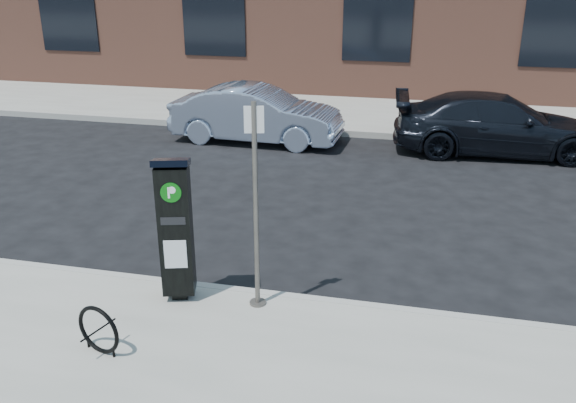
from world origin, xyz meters
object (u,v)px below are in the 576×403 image
(parking_kiosk, at_px, (176,228))
(car_dark, at_px, (497,124))
(bike_rack, at_px, (98,330))
(car_silver, at_px, (256,114))
(sign_pole, at_px, (256,210))

(parking_kiosk, height_order, car_dark, parking_kiosk)
(bike_rack, relative_size, car_dark, 0.12)
(parking_kiosk, xyz_separation_m, bike_rack, (-0.37, -1.27, -0.66))
(bike_rack, bearing_deg, car_silver, 110.74)
(parking_kiosk, distance_m, car_silver, 7.53)
(parking_kiosk, bearing_deg, car_dark, 44.99)
(sign_pole, distance_m, car_silver, 7.72)
(parking_kiosk, relative_size, sign_pole, 0.73)
(sign_pole, relative_size, car_dark, 0.55)
(sign_pole, distance_m, bike_rack, 2.11)
(sign_pole, bearing_deg, parking_kiosk, 167.30)
(parking_kiosk, relative_size, car_dark, 0.40)
(bike_rack, relative_size, car_silver, 0.14)
(bike_rack, height_order, car_dark, car_dark)
(parking_kiosk, xyz_separation_m, car_silver, (-1.15, 7.43, -0.42))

